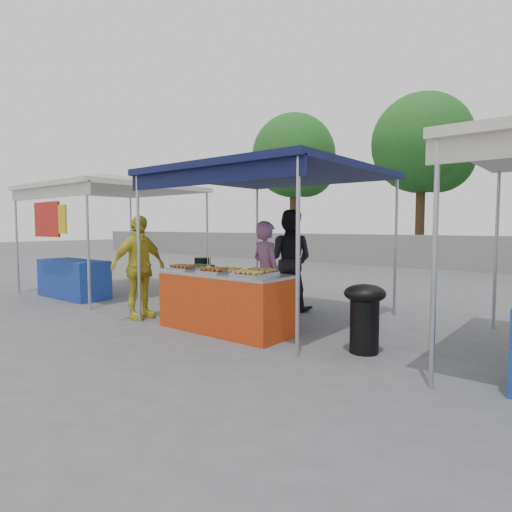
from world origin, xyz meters
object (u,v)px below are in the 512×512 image
Objects in this scene: vendor_table at (226,302)px; wok_burner at (365,312)px; vendor_woman at (266,273)px; helper_man at (289,260)px; cooking_pot at (203,262)px; customer_person at (139,267)px.

wok_burner is (2.03, 0.25, 0.07)m from vendor_table.
wok_burner is at bearing -176.34° from vendor_woman.
helper_man reaches higher than vendor_table.
helper_man is (-0.18, 1.88, 0.48)m from vendor_table.
cooking_pot is 2.92m from wok_burner.
helper_man is at bearing -54.43° from vendor_woman.
vendor_table is 1.10× the size of helper_man.
customer_person reaches higher than vendor_table.
vendor_table is 1.18× the size of customer_person.
cooking_pot is at bearing -49.80° from customer_person.
customer_person reaches higher than wok_burner.
vendor_woman reaches higher than wok_burner.
customer_person is (-1.50, -2.15, -0.06)m from helper_man.
vendor_woman is (0.20, 0.70, 0.37)m from vendor_table.
vendor_table is 1.06m from cooking_pot.
helper_man is 1.07× the size of customer_person.
helper_man is (-2.21, 1.63, 0.41)m from wok_burner.
helper_man is at bearing -32.81° from customer_person.
wok_burner is 0.49× the size of customer_person.
helper_man reaches higher than customer_person.
cooking_pot is at bearing 34.49° from vendor_woman.
wok_burner is 1.90m from vendor_woman.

